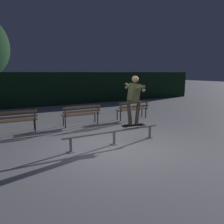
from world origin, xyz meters
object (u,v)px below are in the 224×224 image
Objects in this scene: park_bench_leftmost at (14,119)px; park_bench_right_center at (133,108)px; grind_rail at (114,134)px; skateboarder at (134,96)px; skateboard at (133,126)px; park_bench_left_center at (81,113)px.

park_bench_right_center is (5.10, 0.00, 0.00)m from park_bench_leftmost.
park_bench_leftmost is (-2.64, 2.71, 0.21)m from grind_rail.
park_bench_leftmost is at bearing 140.94° from skateboarder.
skateboarder is at bearing -123.02° from park_bench_right_center.
skateboarder is (0.00, -0.00, 0.94)m from skateboard.
skateboarder is at bearing -39.06° from park_bench_leftmost.
skateboarder is at bearing -10.02° from skateboard.
park_bench_left_center is at bearing 91.83° from grind_rail.
grind_rail is 2.01× the size of park_bench_left_center.
park_bench_left_center is (-0.79, 2.71, 0.02)m from skateboard.
skateboarder is at bearing -73.76° from park_bench_left_center.
skateboard is 0.51× the size of skateboarder.
skateboard is 4.30m from park_bench_leftmost.
park_bench_leftmost is 5.10m from park_bench_right_center.
park_bench_right_center is (1.76, 2.71, -0.91)m from skateboarder.
skateboard is at bearing -123.07° from park_bench_right_center.
park_bench_left_center is 2.55m from park_bench_right_center.
grind_rail is 2.01× the size of park_bench_leftmost.
park_bench_leftmost and park_bench_left_center have the same top height.
park_bench_right_center is at bearing 0.00° from park_bench_left_center.
grind_rail is at bearing -132.28° from park_bench_right_center.
park_bench_right_center is (2.55, 0.00, 0.00)m from park_bench_left_center.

